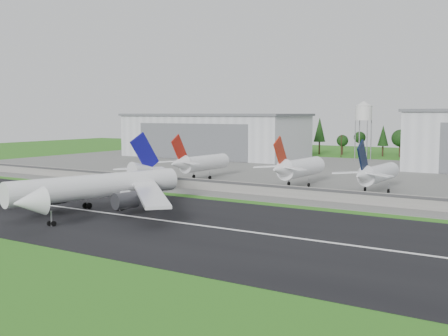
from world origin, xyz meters
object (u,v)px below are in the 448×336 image
Objects in this scene: parked_jet_navy at (375,174)px; parked_jet_red_b at (297,168)px; parked_jet_red_a at (199,163)px; main_airliner at (96,192)px.

parked_jet_red_b is at bearing 179.86° from parked_jet_navy.
parked_jet_red_a is 63.20m from parked_jet_navy.
main_airliner is 69.17m from parked_jet_red_a.
parked_jet_red_a is at bearing -60.77° from main_airliner.
parked_jet_red_a is at bearing 179.98° from parked_jet_navy.
parked_jet_navy is (45.88, 66.93, 1.01)m from main_airliner.
main_airliner reaches higher than parked_jet_red_a.
parked_jet_navy is (25.29, -0.06, -0.35)m from parked_jet_red_b.
parked_jet_red_b is (20.60, 66.99, 1.35)m from main_airliner.
main_airliner is 1.87× the size of parked_jet_red_a.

